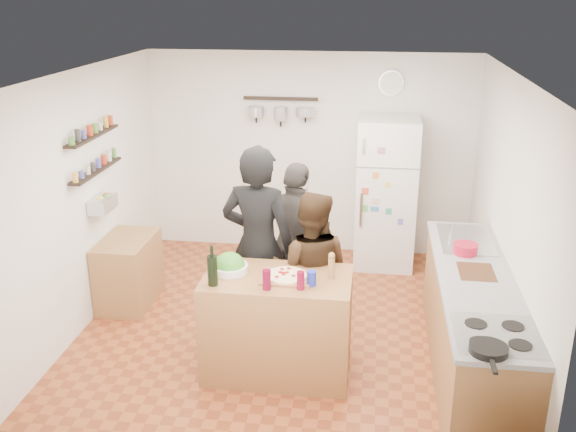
# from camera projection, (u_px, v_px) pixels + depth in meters

# --- Properties ---
(room_shell) EXTENTS (4.20, 4.20, 4.20)m
(room_shell) POSITION_uv_depth(u_px,v_px,m) (292.00, 197.00, 6.35)
(room_shell) COLOR brown
(room_shell) RESTS_ON ground
(prep_island) EXTENTS (1.25, 0.72, 0.91)m
(prep_island) POSITION_uv_depth(u_px,v_px,m) (278.00, 325.00, 5.55)
(prep_island) COLOR brown
(prep_island) RESTS_ON floor
(pizza_board) EXTENTS (0.42, 0.34, 0.02)m
(pizza_board) POSITION_uv_depth(u_px,v_px,m) (286.00, 277.00, 5.36)
(pizza_board) COLOR brown
(pizza_board) RESTS_ON prep_island
(pizza) EXTENTS (0.34, 0.34, 0.02)m
(pizza) POSITION_uv_depth(u_px,v_px,m) (286.00, 275.00, 5.36)
(pizza) COLOR beige
(pizza) RESTS_ON pizza_board
(salad_bowl) EXTENTS (0.31, 0.31, 0.06)m
(salad_bowl) POSITION_uv_depth(u_px,v_px,m) (230.00, 268.00, 5.48)
(salad_bowl) COLOR silver
(salad_bowl) RESTS_ON prep_island
(wine_bottle) EXTENTS (0.08, 0.08, 0.25)m
(wine_bottle) POSITION_uv_depth(u_px,v_px,m) (213.00, 271.00, 5.21)
(wine_bottle) COLOR black
(wine_bottle) RESTS_ON prep_island
(wine_glass_near) EXTENTS (0.07, 0.07, 0.17)m
(wine_glass_near) POSITION_uv_depth(u_px,v_px,m) (267.00, 280.00, 5.15)
(wine_glass_near) COLOR #52071F
(wine_glass_near) RESTS_ON prep_island
(wine_glass_far) EXTENTS (0.06, 0.06, 0.15)m
(wine_glass_far) POSITION_uv_depth(u_px,v_px,m) (301.00, 280.00, 5.15)
(wine_glass_far) COLOR maroon
(wine_glass_far) RESTS_ON prep_island
(pepper_mill) EXTENTS (0.06, 0.06, 0.18)m
(pepper_mill) POSITION_uv_depth(u_px,v_px,m) (331.00, 268.00, 5.35)
(pepper_mill) COLOR olive
(pepper_mill) RESTS_ON prep_island
(salt_canister) EXTENTS (0.08, 0.08, 0.13)m
(salt_canister) POSITION_uv_depth(u_px,v_px,m) (311.00, 278.00, 5.22)
(salt_canister) COLOR navy
(salt_canister) RESTS_ON prep_island
(person_left) EXTENTS (0.76, 0.56, 1.91)m
(person_left) POSITION_uv_depth(u_px,v_px,m) (258.00, 245.00, 5.94)
(person_left) COLOR black
(person_left) RESTS_ON floor
(person_center) EXTENTS (0.78, 0.63, 1.53)m
(person_center) POSITION_uv_depth(u_px,v_px,m) (311.00, 272.00, 5.84)
(person_center) COLOR black
(person_center) RESTS_ON floor
(person_back) EXTENTS (1.03, 0.77, 1.62)m
(person_back) POSITION_uv_depth(u_px,v_px,m) (297.00, 242.00, 6.41)
(person_back) COLOR #322E2C
(person_back) RESTS_ON floor
(counter_run) EXTENTS (0.63, 2.63, 0.90)m
(counter_run) POSITION_uv_depth(u_px,v_px,m) (473.00, 327.00, 5.53)
(counter_run) COLOR #9E7042
(counter_run) RESTS_ON floor
(stove_top) EXTENTS (0.60, 0.62, 0.02)m
(stove_top) POSITION_uv_depth(u_px,v_px,m) (497.00, 336.00, 4.49)
(stove_top) COLOR white
(stove_top) RESTS_ON counter_run
(skillet) EXTENTS (0.26, 0.26, 0.05)m
(skillet) POSITION_uv_depth(u_px,v_px,m) (489.00, 349.00, 4.26)
(skillet) COLOR black
(skillet) RESTS_ON stove_top
(sink) EXTENTS (0.50, 0.80, 0.03)m
(sink) POSITION_uv_depth(u_px,v_px,m) (466.00, 240.00, 6.16)
(sink) COLOR silver
(sink) RESTS_ON counter_run
(cutting_board) EXTENTS (0.30, 0.40, 0.02)m
(cutting_board) POSITION_uv_depth(u_px,v_px,m) (476.00, 273.00, 5.47)
(cutting_board) COLOR brown
(cutting_board) RESTS_ON counter_run
(red_bowl) EXTENTS (0.22, 0.22, 0.09)m
(red_bowl) POSITION_uv_depth(u_px,v_px,m) (465.00, 249.00, 5.83)
(red_bowl) COLOR #B1142E
(red_bowl) RESTS_ON counter_run
(fridge) EXTENTS (0.70, 0.68, 1.80)m
(fridge) POSITION_uv_depth(u_px,v_px,m) (386.00, 193.00, 7.62)
(fridge) COLOR white
(fridge) RESTS_ON floor
(wall_clock) EXTENTS (0.30, 0.03, 0.30)m
(wall_clock) POSITION_uv_depth(u_px,v_px,m) (391.00, 83.00, 7.50)
(wall_clock) COLOR silver
(wall_clock) RESTS_ON back_wall
(spice_shelf_lower) EXTENTS (0.12, 1.00, 0.02)m
(spice_shelf_lower) POSITION_uv_depth(u_px,v_px,m) (96.00, 170.00, 6.34)
(spice_shelf_lower) COLOR black
(spice_shelf_lower) RESTS_ON left_wall
(spice_shelf_upper) EXTENTS (0.12, 1.00, 0.02)m
(spice_shelf_upper) POSITION_uv_depth(u_px,v_px,m) (93.00, 136.00, 6.22)
(spice_shelf_upper) COLOR black
(spice_shelf_upper) RESTS_ON left_wall
(produce_basket) EXTENTS (0.18, 0.35, 0.14)m
(produce_basket) POSITION_uv_depth(u_px,v_px,m) (103.00, 204.00, 6.45)
(produce_basket) COLOR silver
(produce_basket) RESTS_ON left_wall
(side_table) EXTENTS (0.50, 0.80, 0.73)m
(side_table) POSITION_uv_depth(u_px,v_px,m) (129.00, 271.00, 6.81)
(side_table) COLOR #A67C45
(side_table) RESTS_ON floor
(pot_rack) EXTENTS (0.90, 0.04, 0.04)m
(pot_rack) POSITION_uv_depth(u_px,v_px,m) (281.00, 99.00, 7.66)
(pot_rack) COLOR black
(pot_rack) RESTS_ON back_wall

